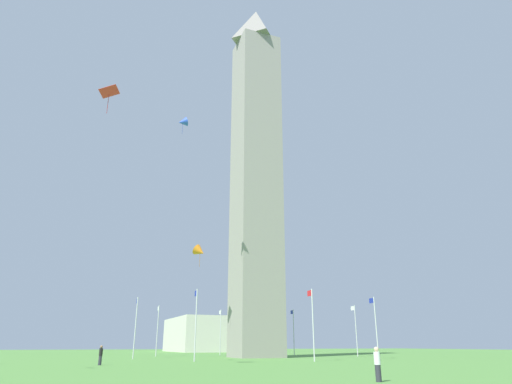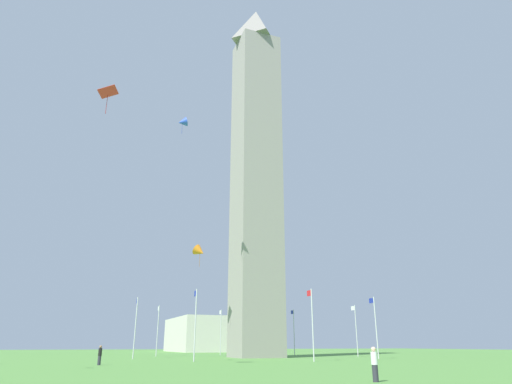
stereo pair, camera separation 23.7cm
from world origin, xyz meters
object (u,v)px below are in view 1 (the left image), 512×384
at_px(flagpole_e, 136,324).
at_px(flagpole_w, 356,328).
at_px(flagpole_n, 220,330).
at_px(flagpole_nw, 293,330).
at_px(flagpole_sw, 376,324).
at_px(flagpole_ne, 158,328).
at_px(person_white_shirt, 378,364).
at_px(obelisk_monument, 256,161).
at_px(kite_orange_delta, 200,252).
at_px(kite_red_diamond, 109,92).
at_px(person_black_shirt, 101,355).
at_px(flagpole_s, 313,321).
at_px(distant_building, 201,335).
at_px(flagpole_se, 196,321).
at_px(kite_blue_delta, 183,122).

height_order(flagpole_e, flagpole_w, same).
height_order(flagpole_n, flagpole_nw, same).
bearing_deg(flagpole_sw, flagpole_w, -22.50).
height_order(flagpole_ne, person_white_shirt, flagpole_ne).
relative_size(obelisk_monument, flagpole_nw, 7.76).
bearing_deg(kite_orange_delta, kite_red_diamond, 148.33).
xyz_separation_m(flagpole_n, person_black_shirt, (-35.00, 22.35, -3.46)).
bearing_deg(flagpole_ne, flagpole_e, 157.50).
bearing_deg(kite_orange_delta, obelisk_monument, -77.44).
bearing_deg(flagpole_n, flagpole_s, 180.00).
relative_size(flagpole_e, kite_orange_delta, 2.44).
height_order(flagpole_n, person_black_shirt, flagpole_n).
height_order(flagpole_ne, distant_building, distant_building).
distance_m(flagpole_sw, person_black_shirt, 35.13).
relative_size(person_white_shirt, kite_orange_delta, 0.52).
distance_m(person_white_shirt, kite_orange_delta, 43.18).
xyz_separation_m(kite_orange_delta, kite_red_diamond, (-24.54, 15.13, 8.45)).
height_order(flagpole_ne, flagpole_se, same).
xyz_separation_m(obelisk_monument, flagpole_s, (-17.13, 0.00, -26.08)).
height_order(flagpole_sw, kite_orange_delta, kite_orange_delta).
relative_size(obelisk_monument, kite_blue_delta, 24.93).
bearing_deg(person_black_shirt, flagpole_w, -11.41).
relative_size(obelisk_monument, flagpole_sw, 7.76).
height_order(flagpole_e, distant_building, distant_building).
height_order(flagpole_w, person_white_shirt, flagpole_w).
distance_m(flagpole_s, kite_orange_delta, 20.34).
xyz_separation_m(flagpole_e, kite_orange_delta, (-2.15, -7.79, 9.96)).
xyz_separation_m(flagpole_e, kite_blue_delta, (-10.39, -2.58, 25.41)).
relative_size(flagpole_sw, flagpole_w, 1.00).
height_order(flagpole_sw, person_black_shirt, flagpole_sw).
bearing_deg(flagpole_s, kite_orange_delta, 32.01).
relative_size(flagpole_e, flagpole_sw, 1.00).
relative_size(flagpole_ne, flagpole_sw, 1.00).
bearing_deg(flagpole_e, kite_red_diamond, 164.62).
bearing_deg(kite_red_diamond, flagpole_s, -68.83).
height_order(obelisk_monument, flagpole_nw, obelisk_monument).
xyz_separation_m(flagpole_nw, kite_blue_delta, (-22.54, 26.77, 25.41)).
height_order(flagpole_ne, person_black_shirt, flagpole_ne).
distance_m(flagpole_e, flagpole_sw, 31.76).
distance_m(flagpole_se, flagpole_w, 31.76).
bearing_deg(distant_building, kite_blue_delta, 162.03).
xyz_separation_m(kite_orange_delta, distant_building, (60.67, -17.14, -9.98)).
xyz_separation_m(flagpole_ne, kite_orange_delta, (-14.31, -2.76, 9.96)).
height_order(flagpole_s, flagpole_nw, same).
height_order(obelisk_monument, flagpole_w, obelisk_monument).
xyz_separation_m(flagpole_s, flagpole_nw, (29.34, -12.15, 0.00)).
distance_m(flagpole_n, person_black_shirt, 41.67).
xyz_separation_m(flagpole_w, kite_blue_delta, (-10.39, 31.80, 25.41)).
xyz_separation_m(flagpole_sw, distant_building, (70.67, 4.42, -0.02)).
distance_m(obelisk_monument, flagpole_nw, 31.26).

